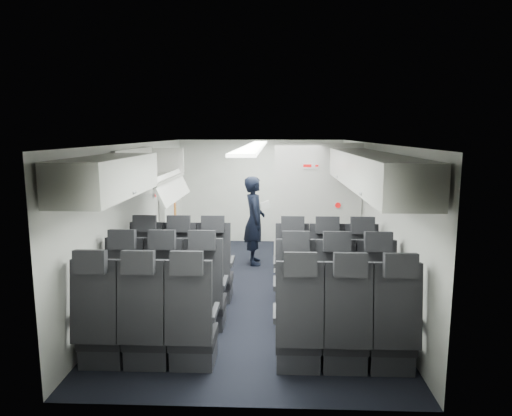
# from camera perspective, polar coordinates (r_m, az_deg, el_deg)

# --- Properties ---
(cabin_shell) EXTENTS (3.41, 6.01, 2.16)m
(cabin_shell) POSITION_cam_1_polar(r_m,az_deg,el_deg) (6.63, -0.14, -0.79)
(cabin_shell) COLOR black
(cabin_shell) RESTS_ON ground
(seat_row_front) EXTENTS (3.33, 0.56, 1.24)m
(seat_row_front) POSITION_cam_1_polar(r_m,az_deg,el_deg) (6.29, -0.34, -8.13)
(seat_row_front) COLOR black
(seat_row_front) RESTS_ON cabin_shell
(seat_row_mid) EXTENTS (3.33, 0.56, 1.24)m
(seat_row_mid) POSITION_cam_1_polar(r_m,az_deg,el_deg) (5.44, -0.78, -10.99)
(seat_row_mid) COLOR black
(seat_row_mid) RESTS_ON cabin_shell
(seat_row_rear) EXTENTS (3.33, 0.56, 1.24)m
(seat_row_rear) POSITION_cam_1_polar(r_m,az_deg,el_deg) (4.61, -1.40, -14.89)
(seat_row_rear) COLOR black
(seat_row_rear) RESTS_ON cabin_shell
(overhead_bin_left_rear) EXTENTS (0.53, 1.80, 0.40)m
(overhead_bin_left_rear) POSITION_cam_1_polar(r_m,az_deg,el_deg) (4.84, -18.01, 3.75)
(overhead_bin_left_rear) COLOR silver
(overhead_bin_left_rear) RESTS_ON cabin_shell
(overhead_bin_left_front_open) EXTENTS (0.64, 1.70, 0.72)m
(overhead_bin_left_front_open) POSITION_cam_1_polar(r_m,az_deg,el_deg) (6.53, -13.02, 4.24)
(overhead_bin_left_front_open) COLOR #9E9E93
(overhead_bin_left_front_open) RESTS_ON cabin_shell
(overhead_bin_right_rear) EXTENTS (0.53, 1.80, 0.40)m
(overhead_bin_right_rear) POSITION_cam_1_polar(r_m,az_deg,el_deg) (4.68, 16.20, 3.66)
(overhead_bin_right_rear) COLOR silver
(overhead_bin_right_rear) RESTS_ON cabin_shell
(overhead_bin_right_front) EXTENTS (0.53, 1.70, 0.40)m
(overhead_bin_right_front) POSITION_cam_1_polar(r_m,az_deg,el_deg) (6.39, 12.47, 5.25)
(overhead_bin_right_front) COLOR silver
(overhead_bin_right_front) RESTS_ON cabin_shell
(bulkhead_partition) EXTENTS (1.40, 0.15, 2.13)m
(bulkhead_partition) POSITION_cam_1_polar(r_m,az_deg,el_deg) (7.46, 7.67, -0.11)
(bulkhead_partition) COLOR silver
(bulkhead_partition) RESTS_ON cabin_shell
(galley_unit) EXTENTS (0.85, 0.52, 1.90)m
(galley_unit) POSITION_cam_1_polar(r_m,az_deg,el_deg) (9.36, 6.39, 1.08)
(galley_unit) COLOR #939399
(galley_unit) RESTS_ON cabin_shell
(boarding_door) EXTENTS (0.12, 1.27, 1.86)m
(boarding_door) POSITION_cam_1_polar(r_m,az_deg,el_deg) (8.41, -10.92, 0.05)
(boarding_door) COLOR silver
(boarding_door) RESTS_ON cabin_shell
(flight_attendant) EXTENTS (0.44, 0.61, 1.55)m
(flight_attendant) POSITION_cam_1_polar(r_m,az_deg,el_deg) (8.00, -0.20, -1.57)
(flight_attendant) COLOR black
(flight_attendant) RESTS_ON ground
(carry_on_bag) EXTENTS (0.42, 0.34, 0.22)m
(carry_on_bag) POSITION_cam_1_polar(r_m,az_deg,el_deg) (6.13, -13.96, 4.28)
(carry_on_bag) COLOR black
(carry_on_bag) RESTS_ON overhead_bin_left_front_open
(papers) EXTENTS (0.17, 0.12, 0.13)m
(papers) POSITION_cam_1_polar(r_m,az_deg,el_deg) (7.89, 1.16, 0.33)
(papers) COLOR white
(papers) RESTS_ON flight_attendant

